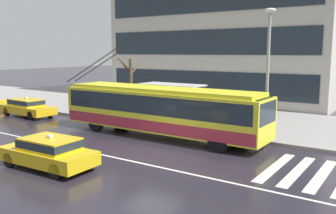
% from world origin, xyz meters
% --- Properties ---
extents(ground_plane, '(160.00, 160.00, 0.00)m').
position_xyz_m(ground_plane, '(0.00, 0.00, 0.00)').
color(ground_plane, '#25212C').
extents(sidewalk_slab, '(80.00, 10.00, 0.14)m').
position_xyz_m(sidewalk_slab, '(0.00, 10.01, 0.07)').
color(sidewalk_slab, gray).
rests_on(sidewalk_slab, ground_plane).
extents(crosswalk_stripe_edge_near, '(0.44, 4.40, 0.01)m').
position_xyz_m(crosswalk_stripe_edge_near, '(5.27, 1.51, 0.00)').
color(crosswalk_stripe_edge_near, beige).
rests_on(crosswalk_stripe_edge_near, ground_plane).
extents(crosswalk_stripe_inner_a, '(0.44, 4.40, 0.01)m').
position_xyz_m(crosswalk_stripe_inner_a, '(6.17, 1.51, 0.00)').
color(crosswalk_stripe_inner_a, beige).
rests_on(crosswalk_stripe_inner_a, ground_plane).
extents(crosswalk_stripe_center, '(0.44, 4.40, 0.01)m').
position_xyz_m(crosswalk_stripe_center, '(7.07, 1.51, 0.00)').
color(crosswalk_stripe_center, beige).
rests_on(crosswalk_stripe_center, ground_plane).
extents(lane_centre_line, '(72.00, 0.14, 0.01)m').
position_xyz_m(lane_centre_line, '(0.00, -1.20, 0.00)').
color(lane_centre_line, silver).
rests_on(lane_centre_line, ground_plane).
extents(trolleybus, '(13.54, 2.62, 5.12)m').
position_xyz_m(trolleybus, '(-1.91, 3.41, 1.53)').
color(trolleybus, yellow).
rests_on(trolleybus, ground_plane).
extents(taxi_queued_behind_bus, '(4.74, 1.92, 1.39)m').
position_xyz_m(taxi_queued_behind_bus, '(-13.76, 3.13, 0.70)').
color(taxi_queued_behind_bus, yellow).
rests_on(taxi_queued_behind_bus, ground_plane).
extents(taxi_oncoming_near, '(4.28, 1.98, 1.39)m').
position_xyz_m(taxi_oncoming_near, '(-2.42, -3.78, 0.70)').
color(taxi_oncoming_near, gold).
rests_on(taxi_oncoming_near, ground_plane).
extents(bus_shelter, '(4.28, 1.88, 2.49)m').
position_xyz_m(bus_shelter, '(-3.32, 6.93, 2.05)').
color(bus_shelter, gray).
rests_on(bus_shelter, sidewalk_slab).
extents(pedestrian_at_shelter, '(0.37, 0.37, 1.67)m').
position_xyz_m(pedestrian_at_shelter, '(-0.07, 6.55, 1.13)').
color(pedestrian_at_shelter, '#4F4742').
rests_on(pedestrian_at_shelter, sidewalk_slab).
extents(pedestrian_approaching_curb, '(1.30, 1.30, 1.97)m').
position_xyz_m(pedestrian_approaching_curb, '(-1.61, 7.33, 1.68)').
color(pedestrian_approaching_curb, navy).
rests_on(pedestrian_approaching_curb, sidewalk_slab).
extents(street_lamp, '(0.60, 0.32, 6.79)m').
position_xyz_m(street_lamp, '(3.37, 5.70, 4.15)').
color(street_lamp, gray).
rests_on(street_lamp, sidewalk_slab).
extents(street_tree_bare, '(0.96, 1.66, 4.16)m').
position_xyz_m(street_tree_bare, '(-8.19, 8.36, 2.38)').
color(street_tree_bare, '#4E3B27').
rests_on(street_tree_bare, sidewalk_slab).
extents(office_tower_corner_left, '(21.44, 10.49, 18.36)m').
position_xyz_m(office_tower_corner_left, '(-5.82, 20.28, 9.19)').
color(office_tower_corner_left, '#B9B4A9').
rests_on(office_tower_corner_left, ground_plane).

